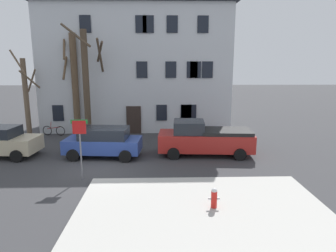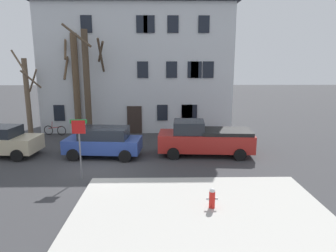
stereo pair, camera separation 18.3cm
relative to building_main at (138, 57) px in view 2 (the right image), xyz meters
name	(u,v)px [view 2 (the right image)]	position (x,y,z in m)	size (l,w,h in m)	color
ground_plane	(100,169)	(-1.19, -10.95, -5.75)	(120.00, 120.00, 0.00)	#38383A
sidewalk_slab	(205,228)	(3.34, -16.70, -5.69)	(9.16, 8.38, 0.12)	#B7B5AD
building_main	(138,57)	(0.00, 0.00, 0.00)	(15.11, 6.57, 11.33)	silver
tree_bare_near	(28,96)	(-7.68, -3.89, -2.75)	(1.72, 1.87, 6.18)	brown
tree_bare_mid	(76,83)	(-4.38, -3.31, -1.91)	(1.63, 1.91, 7.38)	brown
tree_bare_far	(88,81)	(-3.24, -4.28, -1.70)	(2.73, 2.73, 7.83)	#4C3D2D
car_beige_sedan	(1,141)	(-7.31, -8.65, -4.88)	(4.41, 2.39, 1.75)	#C6B793
car_blue_wagon	(104,142)	(-1.39, -8.89, -4.86)	(4.40, 2.34, 1.71)	#2D4799
pickup_truck_red	(205,139)	(4.42, -8.65, -4.78)	(5.54, 2.54, 2.02)	#AD231E
fire_hydrant	(212,198)	(3.77, -15.44, -5.24)	(0.42, 0.22, 0.75)	red
street_sign_pole	(79,138)	(-1.79, -12.28, -3.79)	(0.76, 0.07, 2.80)	slate
bicycle_leaning	(55,130)	(-6.06, -3.56, -5.38)	(1.74, 0.33, 1.03)	black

